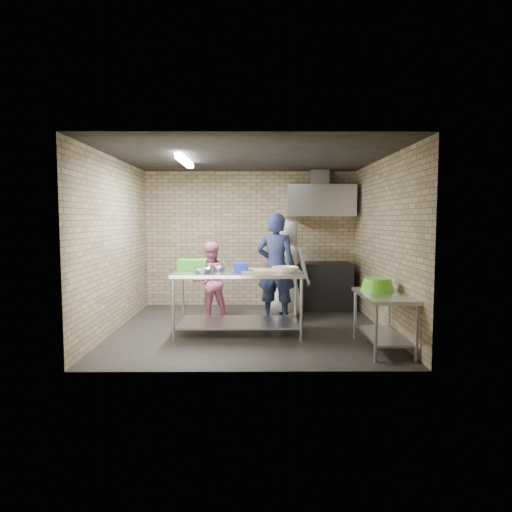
{
  "coord_description": "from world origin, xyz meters",
  "views": [
    {
      "loc": [
        0.06,
        -6.96,
        1.73
      ],
      "look_at": [
        0.1,
        0.2,
        1.15
      ],
      "focal_mm": 31.22,
      "sensor_mm": 36.0,
      "label": 1
    }
  ],
  "objects_px": {
    "stove": "(319,286)",
    "side_counter": "(383,321)",
    "green_crate": "(193,265)",
    "woman_white": "(286,267)",
    "green_basin": "(377,285)",
    "woman_pink": "(210,281)",
    "bottle_red": "(321,205)",
    "blue_tub": "(241,268)",
    "bottle_green": "(341,206)",
    "prep_table": "(238,303)",
    "man_navy": "(276,267)"
  },
  "relations": [
    {
      "from": "stove",
      "to": "side_counter",
      "type": "bearing_deg",
      "value": -80.71
    },
    {
      "from": "side_counter",
      "to": "green_crate",
      "type": "bearing_deg",
      "value": 161.19
    },
    {
      "from": "woman_white",
      "to": "green_basin",
      "type": "bearing_deg",
      "value": 145.21
    },
    {
      "from": "side_counter",
      "to": "woman_pink",
      "type": "bearing_deg",
      "value": 145.01
    },
    {
      "from": "stove",
      "to": "green_basin",
      "type": "xyz_separation_m",
      "value": [
        0.43,
        -2.5,
        0.38
      ]
    },
    {
      "from": "side_counter",
      "to": "green_basin",
      "type": "xyz_separation_m",
      "value": [
        -0.02,
        0.25,
        0.46
      ]
    },
    {
      "from": "green_crate",
      "to": "side_counter",
      "type": "bearing_deg",
      "value": -18.81
    },
    {
      "from": "woman_white",
      "to": "bottle_red",
      "type": "bearing_deg",
      "value": -108.04
    },
    {
      "from": "blue_tub",
      "to": "bottle_red",
      "type": "distance_m",
      "value": 2.93
    },
    {
      "from": "stove",
      "to": "green_basin",
      "type": "relative_size",
      "value": 2.61
    },
    {
      "from": "green_basin",
      "to": "bottle_green",
      "type": "relative_size",
      "value": 3.07
    },
    {
      "from": "prep_table",
      "to": "man_navy",
      "type": "xyz_separation_m",
      "value": [
        0.62,
        0.91,
        0.45
      ]
    },
    {
      "from": "blue_tub",
      "to": "woman_white",
      "type": "xyz_separation_m",
      "value": [
        0.77,
        1.5,
        -0.16
      ]
    },
    {
      "from": "woman_white",
      "to": "woman_pink",
      "type": "bearing_deg",
      "value": 43.49
    },
    {
      "from": "woman_white",
      "to": "prep_table",
      "type": "bearing_deg",
      "value": 84.71
    },
    {
      "from": "stove",
      "to": "woman_pink",
      "type": "distance_m",
      "value": 2.29
    },
    {
      "from": "prep_table",
      "to": "green_basin",
      "type": "xyz_separation_m",
      "value": [
        1.95,
        -0.54,
        0.36
      ]
    },
    {
      "from": "green_basin",
      "to": "blue_tub",
      "type": "bearing_deg",
      "value": 166.98
    },
    {
      "from": "green_crate",
      "to": "bottle_red",
      "type": "xyz_separation_m",
      "value": [
        2.27,
        2.08,
        0.99
      ]
    },
    {
      "from": "blue_tub",
      "to": "green_basin",
      "type": "bearing_deg",
      "value": -13.02
    },
    {
      "from": "side_counter",
      "to": "green_basin",
      "type": "height_order",
      "value": "green_basin"
    },
    {
      "from": "prep_table",
      "to": "woman_pink",
      "type": "xyz_separation_m",
      "value": [
        -0.52,
        0.96,
        0.2
      ]
    },
    {
      "from": "man_navy",
      "to": "woman_pink",
      "type": "distance_m",
      "value": 1.17
    },
    {
      "from": "prep_table",
      "to": "bottle_red",
      "type": "bearing_deg",
      "value": 54.48
    },
    {
      "from": "stove",
      "to": "green_crate",
      "type": "height_order",
      "value": "green_crate"
    },
    {
      "from": "woman_pink",
      "to": "blue_tub",
      "type": "bearing_deg",
      "value": 99.74
    },
    {
      "from": "stove",
      "to": "woman_pink",
      "type": "xyz_separation_m",
      "value": [
        -2.05,
        -1.0,
        0.23
      ]
    },
    {
      "from": "blue_tub",
      "to": "bottle_green",
      "type": "relative_size",
      "value": 1.42
    },
    {
      "from": "green_crate",
      "to": "green_basin",
      "type": "height_order",
      "value": "green_crate"
    },
    {
      "from": "green_basin",
      "to": "woman_white",
      "type": "relative_size",
      "value": 0.26
    },
    {
      "from": "prep_table",
      "to": "bottle_red",
      "type": "height_order",
      "value": "bottle_red"
    },
    {
      "from": "prep_table",
      "to": "woman_pink",
      "type": "height_order",
      "value": "woman_pink"
    },
    {
      "from": "bottle_red",
      "to": "woman_pink",
      "type": "height_order",
      "value": "bottle_red"
    },
    {
      "from": "side_counter",
      "to": "bottle_green",
      "type": "relative_size",
      "value": 8.0
    },
    {
      "from": "green_crate",
      "to": "bottle_red",
      "type": "bearing_deg",
      "value": 42.5
    },
    {
      "from": "blue_tub",
      "to": "bottle_red",
      "type": "relative_size",
      "value": 1.18
    },
    {
      "from": "blue_tub",
      "to": "bottle_red",
      "type": "bearing_deg",
      "value": 56.53
    },
    {
      "from": "side_counter",
      "to": "man_navy",
      "type": "height_order",
      "value": "man_navy"
    },
    {
      "from": "man_navy",
      "to": "prep_table",
      "type": "bearing_deg",
      "value": 73.96
    },
    {
      "from": "prep_table",
      "to": "side_counter",
      "type": "height_order",
      "value": "prep_table"
    },
    {
      "from": "green_crate",
      "to": "man_navy",
      "type": "bearing_deg",
      "value": 30.86
    },
    {
      "from": "green_basin",
      "to": "bottle_red",
      "type": "bearing_deg",
      "value": 97.9
    },
    {
      "from": "prep_table",
      "to": "woman_pink",
      "type": "bearing_deg",
      "value": 118.73
    },
    {
      "from": "man_navy",
      "to": "bottle_green",
      "type": "bearing_deg",
      "value": -118.14
    },
    {
      "from": "stove",
      "to": "woman_white",
      "type": "height_order",
      "value": "woman_white"
    },
    {
      "from": "stove",
      "to": "woman_pink",
      "type": "bearing_deg",
      "value": -153.86
    },
    {
      "from": "side_counter",
      "to": "bottle_green",
      "type": "distance_m",
      "value": 3.41
    },
    {
      "from": "stove",
      "to": "blue_tub",
      "type": "relative_size",
      "value": 5.64
    },
    {
      "from": "side_counter",
      "to": "man_navy",
      "type": "xyz_separation_m",
      "value": [
        -1.35,
        1.7,
        0.55
      ]
    },
    {
      "from": "stove",
      "to": "bottle_green",
      "type": "xyz_separation_m",
      "value": [
        0.45,
        0.24,
        1.57
      ]
    }
  ]
}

